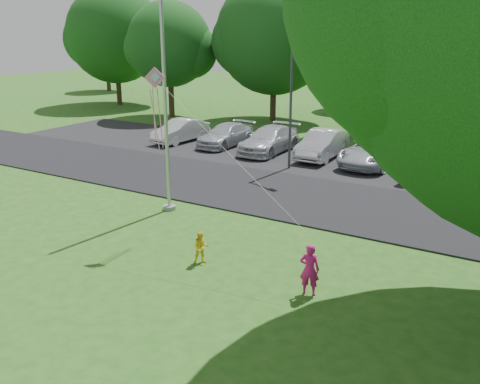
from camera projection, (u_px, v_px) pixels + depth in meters
The scene contains 11 objects.
ground at pixel (157, 281), 15.05m from camera, with size 120.00×120.00×0.00m, color #265B18.
park_road at pixel (295, 196), 22.40m from camera, with size 60.00×6.00×0.06m, color black.
parking_strip at pixel (349, 163), 27.71m from camera, with size 42.00×7.00×0.06m, color black.
flagpole at pixel (165, 102), 19.62m from camera, with size 0.50×0.50×10.00m.
street_lamp at pixel (295, 93), 25.39m from camera, with size 1.70×0.80×6.35m.
trash_can at pixel (405, 176), 23.81m from camera, with size 0.58×0.58×0.92m.
tree_row at pixel (430, 45), 32.37m from camera, with size 64.35×11.94×10.88m.
parked_cars at pixel (354, 150), 27.48m from camera, with size 23.24×5.37×1.48m.
woman at pixel (310, 269), 14.09m from camera, with size 0.53×0.35×1.45m, color #CD1B6F.
child_yellow at pixel (201, 248), 16.00m from camera, with size 0.50×0.39×1.02m, color yellow.
kite at pixel (158, 94), 16.62m from camera, with size 6.22×1.42×4.02m.
Camera 1 is at (9.03, -10.46, 6.88)m, focal length 40.00 mm.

